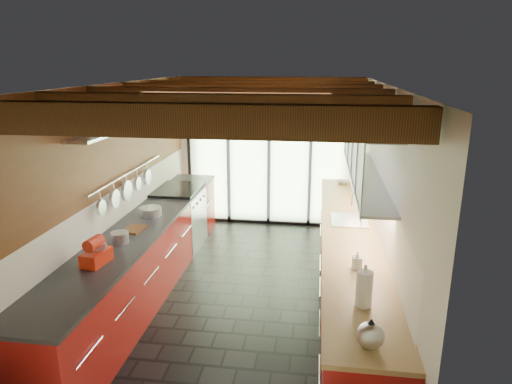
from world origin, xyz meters
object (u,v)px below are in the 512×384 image
at_px(kettle, 371,334).
at_px(bowl, 343,182).
at_px(soap_bottle, 357,260).
at_px(stand_mixer, 96,253).
at_px(paper_towel, 364,289).

bearing_deg(kettle, bowl, 90.00).
xyz_separation_m(soap_bottle, bowl, (0.00, 3.24, -0.07)).
bearing_deg(bowl, soap_bottle, -90.00).
xyz_separation_m(stand_mixer, paper_towel, (2.54, -0.48, 0.04)).
relative_size(stand_mixer, kettle, 1.28).
bearing_deg(stand_mixer, bowl, 53.78).
bearing_deg(kettle, stand_mixer, 157.91).
xyz_separation_m(stand_mixer, bowl, (2.54, 3.47, -0.09)).
height_order(stand_mixer, kettle, stand_mixer).
bearing_deg(paper_towel, soap_bottle, 90.00).
xyz_separation_m(stand_mixer, soap_bottle, (2.54, 0.23, -0.02)).
distance_m(stand_mixer, bowl, 4.30).
height_order(soap_bottle, bowl, soap_bottle).
xyz_separation_m(kettle, soap_bottle, (0.00, 1.26, -0.01)).
bearing_deg(soap_bottle, kettle, -90.00).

